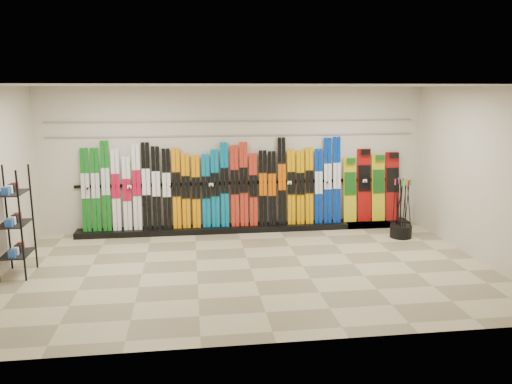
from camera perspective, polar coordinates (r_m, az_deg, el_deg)
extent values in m
plane|color=gray|center=(8.42, -0.62, -8.77)|extent=(8.00, 8.00, 0.00)
plane|color=beige|center=(10.48, -2.31, 3.76)|extent=(8.00, 0.00, 8.00)
plane|color=beige|center=(9.38, 24.41, 1.78)|extent=(0.00, 5.00, 5.00)
plane|color=silver|center=(7.89, -0.67, 12.10)|extent=(8.00, 8.00, 0.00)
cube|color=black|center=(10.58, -0.92, -4.12)|extent=(8.00, 0.40, 0.12)
cube|color=#106717|center=(10.56, -18.90, 0.21)|extent=(0.17, 0.21, 1.68)
cube|color=#106717|center=(10.52, -17.85, 0.25)|extent=(0.17, 0.21, 1.68)
cube|color=#106717|center=(10.48, -16.79, 0.66)|extent=(0.17, 0.22, 1.82)
cube|color=silver|center=(10.46, -15.71, 0.22)|extent=(0.17, 0.20, 1.65)
cube|color=silver|center=(10.44, -14.54, -0.17)|extent=(0.17, 0.19, 1.50)
cube|color=silver|center=(10.40, -13.47, 0.54)|extent=(0.17, 0.21, 1.74)
cube|color=black|center=(10.38, -12.43, 0.66)|extent=(0.17, 0.22, 1.77)
cube|color=black|center=(10.37, -11.33, 0.46)|extent=(0.17, 0.21, 1.69)
cube|color=black|center=(10.36, -10.17, 0.36)|extent=(0.17, 0.20, 1.64)
cube|color=orange|center=(10.35, -9.08, 0.43)|extent=(0.17, 0.20, 1.66)
cube|color=orange|center=(10.36, -8.02, 0.13)|extent=(0.17, 0.19, 1.54)
cube|color=orange|center=(10.36, -6.86, 0.05)|extent=(0.17, 0.19, 1.50)
cube|color=#036A98|center=(10.36, -5.73, 0.12)|extent=(0.17, 0.19, 1.51)
cube|color=#036A98|center=(10.36, -4.69, 0.42)|extent=(0.17, 0.20, 1.61)
cube|color=#036A98|center=(10.37, -3.62, 0.84)|extent=(0.17, 0.21, 1.75)
cube|color=red|center=(10.39, -2.45, 0.68)|extent=(0.17, 0.21, 1.68)
cube|color=red|center=(10.41, -1.40, 0.89)|extent=(0.17, 0.21, 1.75)
cube|color=red|center=(10.44, -0.31, 0.28)|extent=(0.17, 0.19, 1.52)
cube|color=black|center=(10.46, 0.81, 0.46)|extent=(0.17, 0.19, 1.57)
cube|color=black|center=(10.49, 1.85, 0.43)|extent=(0.17, 0.19, 1.55)
cube|color=black|center=(10.52, 2.99, 1.23)|extent=(0.17, 0.22, 1.83)
cube|color=#DD9300|center=(10.57, 4.06, 0.58)|extent=(0.17, 0.20, 1.59)
cube|color=#DD9300|center=(10.61, 5.10, 0.53)|extent=(0.17, 0.19, 1.56)
cube|color=#DD9300|center=(10.65, 6.12, 0.74)|extent=(0.17, 0.20, 1.63)
cube|color=#042C99|center=(10.70, 7.16, 0.66)|extent=(0.17, 0.20, 1.59)
cube|color=#042C99|center=(10.74, 8.19, 1.30)|extent=(0.17, 0.22, 1.82)
cube|color=#042C99|center=(10.80, 9.21, 1.37)|extent=(0.17, 0.22, 1.83)
cube|color=gold|center=(10.94, 10.68, 0.25)|extent=(0.28, 0.22, 1.39)
cube|color=#990C0C|center=(11.04, 12.25, 0.77)|extent=(0.30, 0.24, 1.57)
cube|color=gold|center=(11.16, 13.80, 0.47)|extent=(0.29, 0.22, 1.44)
cube|color=#990C0C|center=(11.28, 15.31, 0.63)|extent=(0.30, 0.23, 1.48)
cube|color=black|center=(8.79, -25.93, -3.11)|extent=(0.40, 0.60, 1.75)
cylinder|color=black|center=(10.52, 16.22, -4.33)|extent=(0.43, 0.43, 0.25)
cylinder|color=black|center=(10.44, 15.94, -1.68)|extent=(0.12, 0.03, 1.18)
cylinder|color=black|center=(10.41, 16.21, -1.74)|extent=(0.03, 0.04, 1.18)
cylinder|color=black|center=(10.48, 15.79, -1.62)|extent=(0.13, 0.04, 1.18)
cylinder|color=black|center=(10.27, 16.20, -1.92)|extent=(0.07, 0.07, 1.18)
cylinder|color=black|center=(10.30, 16.82, -1.91)|extent=(0.05, 0.06, 1.18)
cylinder|color=black|center=(10.38, 16.68, -1.81)|extent=(0.05, 0.08, 1.18)
cylinder|color=black|center=(10.42, 16.18, -1.72)|extent=(0.07, 0.02, 1.18)
cylinder|color=black|center=(10.41, 17.11, -1.80)|extent=(0.13, 0.14, 1.17)
cylinder|color=black|center=(10.34, 15.48, -1.78)|extent=(0.09, 0.15, 1.17)
cylinder|color=black|center=(10.47, 16.00, -1.65)|extent=(0.16, 0.04, 1.17)
cylinder|color=black|center=(10.50, 15.86, -1.60)|extent=(0.04, 0.06, 1.18)
cylinder|color=black|center=(10.39, 16.57, -1.79)|extent=(0.08, 0.08, 1.18)
cube|color=gray|center=(10.40, -2.32, 6.48)|extent=(7.60, 0.02, 0.03)
cube|color=gray|center=(10.38, -2.34, 8.13)|extent=(7.60, 0.02, 0.03)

